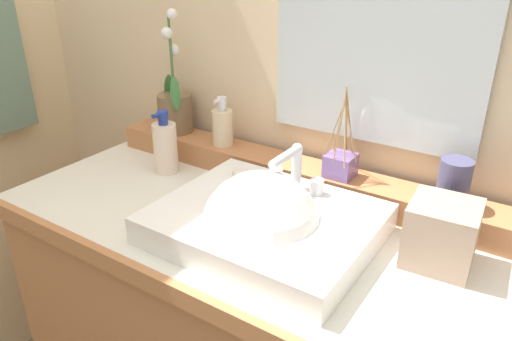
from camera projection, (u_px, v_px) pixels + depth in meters
back_ledge at (294, 173)px, 1.29m from camera, size 1.15×0.11×0.07m
sink_basin at (263, 228)px, 1.05m from camera, size 0.46×0.38×0.29m
soap_bar at (245, 175)px, 1.18m from camera, size 0.07×0.04×0.02m
potted_plant at (175, 105)px, 1.45m from camera, size 0.11×0.11×0.36m
soap_dispenser at (223, 126)px, 1.36m from camera, size 0.06×0.06×0.14m
tumbler_cup at (454, 183)px, 1.04m from camera, size 0.07×0.07×0.11m
reed_diffuser at (340, 164)px, 1.18m from camera, size 0.08×0.12×0.23m
lotion_bottle at (165, 147)px, 1.34m from camera, size 0.07×0.07×0.18m
tissue_box at (441, 234)px, 0.96m from camera, size 0.14×0.14×0.13m
mirror at (381, 4)px, 1.06m from camera, size 0.51×0.02×0.64m
hand_towel at (1, 69)px, 1.55m from camera, size 0.02×0.17×0.41m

